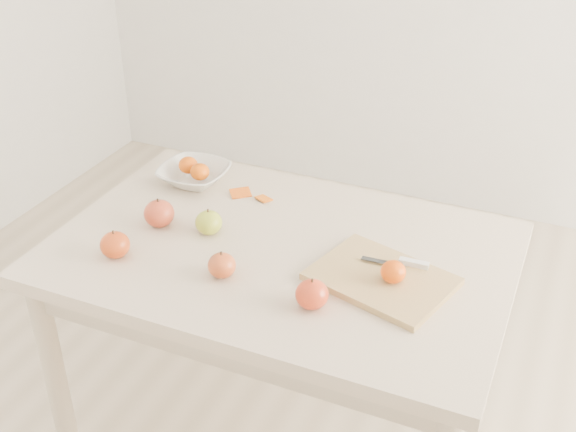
% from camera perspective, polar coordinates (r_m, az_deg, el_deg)
% --- Properties ---
extents(table, '(1.20, 0.80, 0.75)m').
position_cam_1_polar(table, '(1.97, -0.58, -4.92)').
color(table, beige).
rests_on(table, ground).
extents(cutting_board, '(0.38, 0.32, 0.02)m').
position_cam_1_polar(cutting_board, '(1.79, 7.40, -4.95)').
color(cutting_board, tan).
rests_on(cutting_board, table).
extents(board_tangerine, '(0.06, 0.06, 0.05)m').
position_cam_1_polar(board_tangerine, '(1.76, 8.31, -4.38)').
color(board_tangerine, '#CF4E07').
rests_on(board_tangerine, cutting_board).
extents(fruit_bowl, '(0.21, 0.21, 0.05)m').
position_cam_1_polar(fruit_bowl, '(2.24, -7.42, 3.26)').
color(fruit_bowl, silver).
rests_on(fruit_bowl, table).
extents(bowl_tangerine_near, '(0.06, 0.06, 0.05)m').
position_cam_1_polar(bowl_tangerine_near, '(2.24, -7.89, 4.02)').
color(bowl_tangerine_near, '#DC5707').
rests_on(bowl_tangerine_near, fruit_bowl).
extents(bowl_tangerine_far, '(0.06, 0.06, 0.05)m').
position_cam_1_polar(bowl_tangerine_far, '(2.20, -6.98, 3.49)').
color(bowl_tangerine_far, orange).
rests_on(bowl_tangerine_far, fruit_bowl).
extents(orange_peel_a, '(0.07, 0.07, 0.01)m').
position_cam_1_polar(orange_peel_a, '(2.16, -3.77, 1.73)').
color(orange_peel_a, '#C9500E').
rests_on(orange_peel_a, table).
extents(orange_peel_b, '(0.06, 0.05, 0.01)m').
position_cam_1_polar(orange_peel_b, '(2.13, -1.93, 1.33)').
color(orange_peel_b, orange).
rests_on(orange_peel_b, table).
extents(paring_knife, '(0.17, 0.05, 0.01)m').
position_cam_1_polar(paring_knife, '(1.83, 9.47, -3.67)').
color(paring_knife, white).
rests_on(paring_knife, cutting_board).
extents(apple_green, '(0.07, 0.07, 0.07)m').
position_cam_1_polar(apple_green, '(1.97, -6.28, -0.51)').
color(apple_green, olive).
rests_on(apple_green, table).
extents(apple_red_b, '(0.08, 0.08, 0.08)m').
position_cam_1_polar(apple_red_b, '(2.02, -10.15, 0.20)').
color(apple_red_b, maroon).
rests_on(apple_red_b, table).
extents(apple_red_d, '(0.08, 0.08, 0.07)m').
position_cam_1_polar(apple_red_d, '(1.91, -13.51, -2.23)').
color(apple_red_d, '#A21503').
rests_on(apple_red_d, table).
extents(apple_red_e, '(0.08, 0.08, 0.07)m').
position_cam_1_polar(apple_red_e, '(1.68, 1.90, -6.20)').
color(apple_red_e, '#99130A').
rests_on(apple_red_e, table).
extents(apple_red_c, '(0.07, 0.07, 0.06)m').
position_cam_1_polar(apple_red_c, '(1.79, -5.25, -3.91)').
color(apple_red_c, '#A32E1D').
rests_on(apple_red_c, table).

